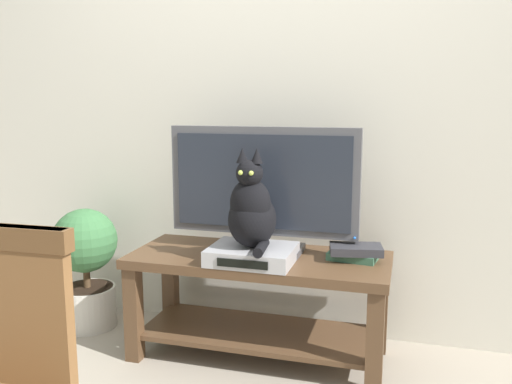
{
  "coord_description": "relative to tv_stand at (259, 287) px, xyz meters",
  "views": [
    {
      "loc": [
        0.65,
        -1.7,
        1.21
      ],
      "look_at": [
        -0.01,
        0.58,
        0.81
      ],
      "focal_mm": 37.51,
      "sensor_mm": 36.0,
      "label": 1
    }
  ],
  "objects": [
    {
      "name": "media_box",
      "position": [
        -0.0,
        -0.11,
        0.19
      ],
      "size": [
        0.37,
        0.3,
        0.07
      ],
      "color": "#ADADB2",
      "rests_on": "tv_stand"
    },
    {
      "name": "book_stack",
      "position": [
        0.44,
        0.05,
        0.19
      ],
      "size": [
        0.26,
        0.18,
        0.07
      ],
      "color": "#38664C",
      "rests_on": "tv_stand"
    },
    {
      "name": "back_wall",
      "position": [
        0.01,
        0.41,
        1.06
      ],
      "size": [
        7.0,
        0.12,
        2.8
      ],
      "primitive_type": "cube",
      "color": "beige",
      "rests_on": "ground"
    },
    {
      "name": "tv",
      "position": [
        0.0,
        0.07,
        0.47
      ],
      "size": [
        0.91,
        0.2,
        0.6
      ],
      "color": "#4C4C51",
      "rests_on": "tv_stand"
    },
    {
      "name": "cat",
      "position": [
        0.0,
        -0.12,
        0.39
      ],
      "size": [
        0.21,
        0.29,
        0.44
      ],
      "color": "black",
      "rests_on": "media_box"
    },
    {
      "name": "potted_plant",
      "position": [
        -0.99,
        0.07,
        0.01
      ],
      "size": [
        0.34,
        0.34,
        0.65
      ],
      "color": "beige",
      "rests_on": "ground"
    },
    {
      "name": "tv_stand",
      "position": [
        0.0,
        0.0,
        0.0
      ],
      "size": [
        1.21,
        0.5,
        0.5
      ],
      "color": "#513823",
      "rests_on": "ground"
    }
  ]
}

